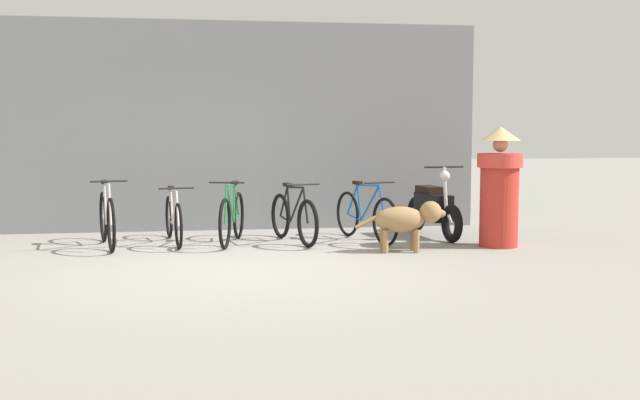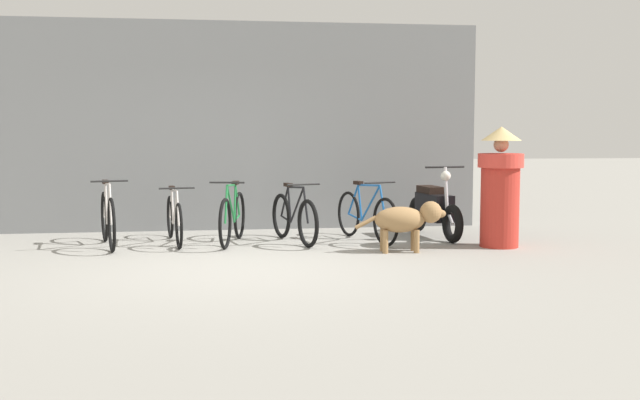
% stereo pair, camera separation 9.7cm
% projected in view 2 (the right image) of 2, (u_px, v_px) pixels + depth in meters
% --- Properties ---
extents(ground_plane, '(60.00, 60.00, 0.00)m').
position_uv_depth(ground_plane, '(242.00, 267.00, 8.37)').
color(ground_plane, gray).
extents(shop_wall_back, '(7.61, 0.20, 3.17)m').
position_uv_depth(shop_wall_back, '(233.00, 126.00, 11.46)').
color(shop_wall_back, slate).
rests_on(shop_wall_back, ground).
extents(bicycle_0, '(0.51, 1.62, 0.90)m').
position_uv_depth(bicycle_0, '(108.00, 219.00, 9.81)').
color(bicycle_0, black).
rests_on(bicycle_0, ground).
extents(bicycle_1, '(0.46, 1.66, 0.79)m').
position_uv_depth(bicycle_1, '(174.00, 219.00, 10.12)').
color(bicycle_1, black).
rests_on(bicycle_1, ground).
extents(bicycle_2, '(0.50, 1.59, 0.86)m').
position_uv_depth(bicycle_2, '(233.00, 217.00, 10.08)').
color(bicycle_2, black).
rests_on(bicycle_2, ground).
extents(bicycle_3, '(0.56, 1.55, 0.83)m').
position_uv_depth(bicycle_3, '(294.00, 218.00, 10.17)').
color(bicycle_3, black).
rests_on(bicycle_3, ground).
extents(bicycle_4, '(0.60, 1.66, 0.85)m').
position_uv_depth(bicycle_4, '(366.00, 216.00, 10.31)').
color(bicycle_4, black).
rests_on(bicycle_4, ground).
extents(motorcycle, '(0.58, 1.75, 1.03)m').
position_uv_depth(motorcycle, '(434.00, 209.00, 10.71)').
color(motorcycle, black).
rests_on(motorcycle, ground).
extents(stray_dog, '(1.16, 0.35, 0.64)m').
position_uv_depth(stray_dog, '(407.00, 219.00, 9.38)').
color(stray_dog, '#997247').
rests_on(stray_dog, ground).
extents(person_in_robes, '(0.67, 0.67, 1.58)m').
position_uv_depth(person_in_robes, '(500.00, 186.00, 9.77)').
color(person_in_robes, '#B72D23').
rests_on(person_in_robes, ground).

